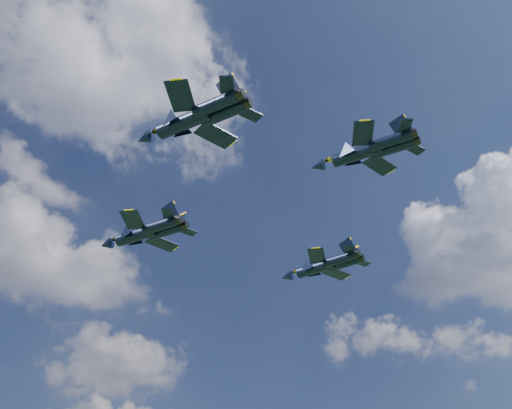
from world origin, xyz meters
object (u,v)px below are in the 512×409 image
object	(u,v)px
jet_lead	(134,236)
jet_right	(313,269)
jet_left	(180,124)
jet_slot	(353,155)

from	to	relation	value
jet_lead	jet_right	bearing A→B (deg)	-45.45
jet_left	jet_slot	xyz separation A→B (m)	(23.71, -1.83, 1.03)
jet_lead	jet_slot	bearing A→B (deg)	-93.07
jet_left	jet_right	xyz separation A→B (m)	(31.52, 26.01, -0.60)
jet_right	jet_slot	xyz separation A→B (m)	(-7.81, -27.84, 1.63)
jet_lead	jet_right	size ratio (longest dim) A/B	1.02
jet_left	jet_slot	world-z (taller)	jet_slot
jet_left	jet_right	size ratio (longest dim) A/B	1.01
jet_right	jet_lead	bearing A→B (deg)	140.06
jet_lead	jet_slot	xyz separation A→B (m)	(23.46, -30.43, 0.73)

